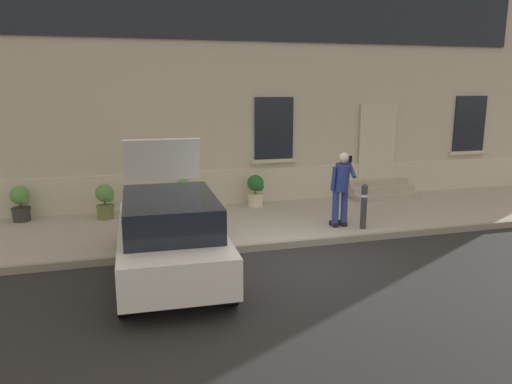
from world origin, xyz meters
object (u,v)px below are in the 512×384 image
planter_charcoal (21,203)px  planter_terracotta (184,195)px  bollard_near_person (364,205)px  planter_cream (256,190)px  hatchback_car_white (170,234)px  planter_olive (105,200)px  bollard_far_left (176,218)px  person_on_phone (341,185)px

planter_charcoal → planter_terracotta: size_ratio=1.00×
bollard_near_person → planter_cream: 3.26m
hatchback_car_white → planter_olive: size_ratio=4.79×
planter_charcoal → planter_cream: 5.84m
bollard_far_left → planter_cream: size_ratio=1.22×
planter_olive → planter_terracotta: same height
planter_charcoal → hatchback_car_white: bearing=-53.5°
hatchback_car_white → bollard_near_person: (4.50, 1.34, -0.09)m
hatchback_car_white → planter_charcoal: size_ratio=4.79×
hatchback_car_white → planter_cream: 4.92m
person_on_phone → planter_charcoal: bearing=145.4°
hatchback_car_white → planter_olive: bearing=106.6°
planter_cream → planter_terracotta: bearing=-177.7°
bollard_far_left → planter_olive: bollard_far_left is taller
hatchback_car_white → person_on_phone: size_ratio=2.36×
hatchback_car_white → bollard_near_person: 4.70m
planter_charcoal → planter_terracotta: bearing=-2.6°
bollard_far_left → person_on_phone: (3.78, 0.26, 0.44)m
bollard_near_person → planter_cream: bearing=122.7°
person_on_phone → hatchback_car_white: bearing=-173.2°
bollard_near_person → planter_cream: (-1.76, 2.75, -0.11)m
bollard_far_left → planter_charcoal: (-3.37, 2.85, -0.11)m
planter_terracotta → bollard_near_person: bearing=-35.7°
planter_olive → planter_cream: size_ratio=1.00×
planter_terracotta → bollard_far_left: bearing=-101.1°
bollard_near_person → planter_terracotta: bearing=144.3°
planter_olive → planter_cream: bearing=3.1°
person_on_phone → planter_terracotta: 4.09m
hatchback_car_white → bollard_near_person: hatchback_car_white is taller
bollard_far_left → planter_charcoal: 4.42m
hatchback_car_white → bollard_near_person: bearing=16.6°
planter_terracotta → hatchback_car_white: bearing=-101.2°
bollard_far_left → planter_charcoal: size_ratio=1.22×
person_on_phone → planter_cream: bearing=103.1°
planter_charcoal → planter_terracotta: (3.89, -0.18, 0.00)m
bollard_far_left → planter_terracotta: bollard_far_left is taller
bollard_far_left → person_on_phone: person_on_phone is taller
bollard_near_person → planter_terracotta: 4.57m
bollard_near_person → bollard_far_left: same height
planter_charcoal → planter_cream: same height
hatchback_car_white → planter_terracotta: size_ratio=4.79×
bollard_far_left → planter_terracotta: bearing=78.9°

